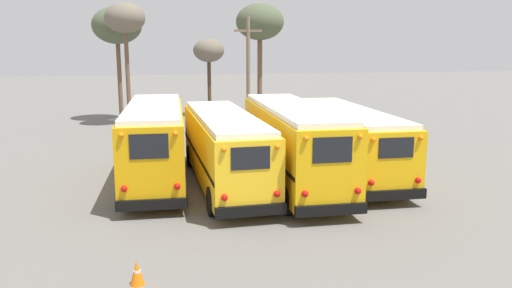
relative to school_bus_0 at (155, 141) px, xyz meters
The scene contains 11 objects.
ground_plane 4.71m from the school_bus_0, 13.90° to the right, with size 160.00×160.00×0.00m, color #66635E.
school_bus_0 is the anchor object (origin of this frame).
school_bus_1 3.02m from the school_bus_0, 20.95° to the right, with size 2.67×10.15×3.02m.
school_bus_2 5.81m from the school_bus_0, 14.14° to the right, with size 2.67×10.31×3.34m.
school_bus_3 8.46m from the school_bus_0, ahead, with size 2.72×10.14×2.98m.
utility_pole 12.99m from the school_bus_0, 61.32° to the left, with size 1.80×0.25×7.59m.
bare_tree_0 20.47m from the school_bus_0, 77.13° to the left, with size 2.50×2.50×6.28m.
bare_tree_1 22.42m from the school_bus_0, 66.21° to the left, with size 3.93×3.93×9.11m.
bare_tree_2 16.82m from the school_bus_0, 96.34° to the left, with size 2.81×2.81×8.69m.
bare_tree_3 19.67m from the school_bus_0, 97.62° to the left, with size 3.70×3.70×8.62m.
traffic_cone 9.56m from the school_bus_0, 93.23° to the right, with size 0.36×0.36×0.63m.
Camera 1 is at (-4.17, -20.09, 5.79)m, focal length 35.00 mm.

